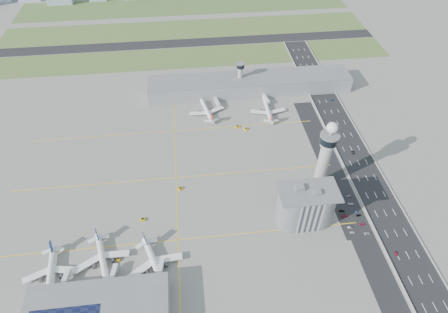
{
  "coord_description": "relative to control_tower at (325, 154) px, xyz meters",
  "views": [
    {
      "loc": [
        -24.71,
        -181.37,
        224.96
      ],
      "look_at": [
        0.0,
        35.0,
        15.0
      ],
      "focal_mm": 30.0,
      "sensor_mm": 36.0,
      "label": 1
    }
  ],
  "objects": [
    {
      "name": "car_lot_1",
      "position": [
        12.0,
        -42.13,
        -34.39
      ],
      "size": [
        4.1,
        1.91,
        1.3
      ],
      "primitive_type": "imported",
      "rotation": [
        0.0,
        0.0,
        1.43
      ],
      "color": "gray",
      "rests_on": "ground"
    },
    {
      "name": "taxiway_line_h_0",
      "position": [
        -112.0,
        -38.0,
        -35.04
      ],
      "size": [
        260.0,
        0.6,
        0.01
      ],
      "primitive_type": "cube",
      "color": "yellow",
      "rests_on": "ground"
    },
    {
      "name": "car_lot_5",
      "position": [
        10.03,
        -13.4,
        -34.45
      ],
      "size": [
        3.7,
        1.76,
        1.17
      ],
      "primitive_type": "imported",
      "rotation": [
        0.0,
        0.0,
        1.72
      ],
      "color": "silver",
      "rests_on": "ground"
    },
    {
      "name": "airplane_far_b",
      "position": [
        -20.51,
        99.75,
        -29.23
      ],
      "size": [
        36.07,
        42.16,
        11.61
      ],
      "primitive_type": null,
      "rotation": [
        0.0,
        0.0,
        1.55
      ],
      "color": "white",
      "rests_on": "ground"
    },
    {
      "name": "car_lot_8",
      "position": [
        22.1,
        -32.08,
        -34.43
      ],
      "size": [
        3.65,
        1.57,
        1.23
      ],
      "primitive_type": "imported",
      "rotation": [
        0.0,
        0.0,
        1.61
      ],
      "color": "black",
      "rests_on": "ground"
    },
    {
      "name": "airplane_near_c",
      "position": [
        -126.97,
        -58.58,
        -28.73
      ],
      "size": [
        51.54,
        55.53,
        12.61
      ],
      "primitive_type": null,
      "rotation": [
        0.0,
        0.0,
        -1.22
      ],
      "color": "white",
      "rests_on": "ground"
    },
    {
      "name": "car_lot_6",
      "position": [
        22.07,
        -48.37,
        -34.41
      ],
      "size": [
        4.51,
        2.09,
        1.25
      ],
      "primitive_type": "imported",
      "rotation": [
        0.0,
        0.0,
        1.57
      ],
      "color": "#A8A8A8",
      "rests_on": "ground"
    },
    {
      "name": "taxiway_line_v",
      "position": [
        -112.0,
        22.0,
        -35.04
      ],
      "size": [
        0.6,
        260.0,
        0.01
      ],
      "primitive_type": "cube",
      "color": "yellow",
      "rests_on": "ground"
    },
    {
      "name": "car_lot_4",
      "position": [
        10.42,
        -18.55,
        -34.44
      ],
      "size": [
        3.7,
        1.87,
        1.21
      ],
      "primitive_type": "imported",
      "rotation": [
        0.0,
        0.0,
        1.44
      ],
      "color": "navy",
      "rests_on": "ground"
    },
    {
      "name": "highway",
      "position": [
        43.0,
        -8.0,
        -34.99
      ],
      "size": [
        28.0,
        500.0,
        0.1
      ],
      "primitive_type": "cube",
      "color": "black",
      "rests_on": "ground"
    },
    {
      "name": "tug_2",
      "position": [
        -137.43,
        -17.98,
        -34.01
      ],
      "size": [
        3.66,
        2.59,
        2.07
      ],
      "primitive_type": null,
      "rotation": [
        0.0,
        0.0,
        -1.61
      ],
      "color": "#CDB203",
      "rests_on": "ground"
    },
    {
      "name": "car_lot_11",
      "position": [
        21.05,
        -13.41,
        -34.39
      ],
      "size": [
        4.71,
        2.46,
        1.3
      ],
      "primitive_type": "imported",
      "rotation": [
        0.0,
        0.0,
        1.72
      ],
      "color": "slate",
      "rests_on": "ground"
    },
    {
      "name": "tug_0",
      "position": [
        -152.34,
        -49.0,
        -34.05
      ],
      "size": [
        2.5,
        3.51,
        1.98
      ],
      "primitive_type": null,
      "rotation": [
        0.0,
        0.0,
        3.09
      ],
      "color": "orange",
      "rests_on": "ground"
    },
    {
      "name": "car_lot_7",
      "position": [
        21.73,
        -40.19,
        -34.44
      ],
      "size": [
        4.2,
        1.83,
        1.2
      ],
      "primitive_type": "imported",
      "rotation": [
        0.0,
        0.0,
        1.61
      ],
      "color": "#B51E49",
      "rests_on": "ground"
    },
    {
      "name": "taxiway_line_h_2",
      "position": [
        -112.0,
        82.0,
        -35.04
      ],
      "size": [
        260.0,
        0.6,
        0.01
      ],
      "primitive_type": "cube",
      "color": "yellow",
      "rests_on": "ground"
    },
    {
      "name": "secondary_tower",
      "position": [
        -42.0,
        142.0,
        -16.24
      ],
      "size": [
        8.6,
        8.6,
        31.9
      ],
      "color": "#ADAAA5",
      "rests_on": "ground"
    },
    {
      "name": "jet_bridge_near_0",
      "position": [
        -185.0,
        -69.0,
        -32.19
      ],
      "size": [
        5.39,
        14.31,
        5.7
      ],
      "primitive_type": null,
      "rotation": [
        0.0,
        0.0,
        1.4
      ],
      "color": "silver",
      "rests_on": "ground"
    },
    {
      "name": "barrier_left",
      "position": [
        29.0,
        -8.0,
        -34.44
      ],
      "size": [
        0.6,
        500.0,
        1.2
      ],
      "primitive_type": "cube",
      "color": "#9E9E99",
      "rests_on": "ground"
    },
    {
      "name": "car_hw_4",
      "position": [
        36.5,
        171.15,
        -34.47
      ],
      "size": [
        1.84,
        3.51,
        1.14
      ],
      "primitive_type": "imported",
      "rotation": [
        0.0,
        0.0,
        -0.16
      ],
      "color": "#9AA4AB",
      "rests_on": "ground"
    },
    {
      "name": "airplane_near_a",
      "position": [
        -194.12,
        -57.09,
        -29.13
      ],
      "size": [
        40.46,
        46.03,
        11.82
      ],
      "primitive_type": null,
      "rotation": [
        0.0,
        0.0,
        -1.46
      ],
      "color": "white",
      "rests_on": "ground"
    },
    {
      "name": "car_lot_10",
      "position": [
        20.24,
        -20.95,
        -34.46
      ],
      "size": [
        4.34,
        2.32,
        1.16
      ],
      "primitive_type": "imported",
      "rotation": [
        0.0,
        0.0,
        1.47
      ],
      "color": "silver",
      "rests_on": "ground"
    },
    {
      "name": "grass_strip_0",
      "position": [
        -92.0,
        217.0,
        -35.0
      ],
      "size": [
        480.0,
        50.0,
        0.08
      ],
      "primitive_type": "cube",
      "color": "#526A32",
      "rests_on": "ground"
    },
    {
      "name": "car_lot_2",
      "position": [
        11.46,
        -31.62,
        -34.4
      ],
      "size": [
        4.87,
        2.79,
        1.28
      ],
      "primitive_type": "imported",
      "rotation": [
        0.0,
        0.0,
        1.72
      ],
      "color": "maroon",
      "rests_on": "ground"
    },
    {
      "name": "admin_building",
      "position": [
        -20.01,
        -30.0,
        -19.74
      ],
      "size": [
        42.0,
        24.0,
        33.5
      ],
      "color": "#B2B2B7",
      "rests_on": "ground"
    },
    {
      "name": "taxiway_line_h_1",
      "position": [
        -112.0,
        22.0,
        -35.04
      ],
      "size": [
        260.0,
        0.6,
        0.01
      ],
      "primitive_type": "cube",
      "color": "yellow",
      "rests_on": "ground"
    },
    {
      "name": "tug_5",
      "position": [
        -45.87,
        76.01,
        -34.02
      ],
      "size": [
        3.65,
        4.18,
        2.03
      ],
      "primitive_type": null,
      "rotation": [
        0.0,
        0.0,
        0.43
      ],
      "color": "yellow",
      "rests_on": "ground"
    },
    {
      "name": "tug_4",
      "position": [
        -53.22,
        80.25,
        -34.01
      ],
      "size": [
        4.14,
        3.45,
        2.06
      ],
      "primitive_type": null,
      "rotation": [
        0.0,
        0.0,
        1.9
      ],
      "color": "#EDB60A",
      "rests_on": "ground"
    },
    {
      "name": "car_hw_1",
      "position": [
        42.34,
        34.07,
        -34.41
      ],
      "size": [
        1.45,
        3.87,
        1.26
      ],
      "primitive_type": "imported",
      "rotation": [
        0.0,
        0.0,
        -0.03
      ],
      "color": "black",
      "rests_on": "ground"
    },
    {
      "name": "control_tower",
      "position": [
        0.0,
        0.0,
        0.0
      ],
      "size": [
        14.0,
        14.0,
        64.5
      ],
      "color": "#ADAAA5",
      "rests_on": "ground"
    },
    {
      "name": "jet_bridge_near_2",
      "position": [
        -125.0,
        -69.0,
        -32.19
      ],
      "size": [
        5.39,
        14.31,
        5.7
      ],
      "primitive_type": null,
      "rotation": [
        0.0,
        0.0,
        1.4
      ],
      "color": "silver",
      "rests_on": "ground"
    },
    {
      "name": "car_hw_0",
      "position": [
        35.56,
        -66.2,
        -34.46
      ],
      "size": [
        1.67,
        3.54,
        1.17
      ],
      "primitive_type": "imported",
      "rotation": [
        0.0,
        0.0,
        -0.09
      ],
      "color": "maroon",
      "rests_on": "ground"
    },
    {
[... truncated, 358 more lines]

